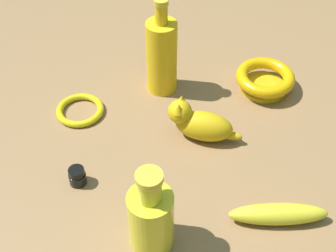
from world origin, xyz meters
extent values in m
plane|color=#936D47|center=(0.00, 0.00, 0.00)|extent=(2.00, 2.00, 0.00)
cylinder|color=yellow|center=(-0.01, 0.21, 0.06)|extent=(0.07, 0.07, 0.12)
cylinder|color=yellow|center=(-0.01, 0.21, 0.14)|extent=(0.04, 0.04, 0.04)
cylinder|color=yellow|center=(-0.01, 0.21, 0.17)|extent=(0.04, 0.04, 0.01)
ellipsoid|color=gold|center=(-0.07, -0.04, 0.03)|extent=(0.12, 0.07, 0.06)
sphere|color=gold|center=(-0.02, -0.05, 0.06)|extent=(0.05, 0.05, 0.05)
cone|color=gold|center=(-0.01, -0.03, 0.08)|extent=(0.02, 0.02, 0.02)
cone|color=gold|center=(-0.02, -0.06, 0.08)|extent=(0.02, 0.02, 0.02)
ellipsoid|color=gold|center=(-0.12, -0.04, 0.02)|extent=(0.05, 0.02, 0.02)
ellipsoid|color=yellow|center=(-0.22, 0.14, 0.02)|extent=(0.18, 0.07, 0.04)
cylinder|color=black|center=(0.15, 0.11, 0.01)|extent=(0.03, 0.03, 0.02)
cylinder|color=#BD8A0D|center=(0.15, 0.11, 0.02)|extent=(0.03, 0.03, 0.00)
cylinder|color=black|center=(0.15, 0.11, 0.03)|extent=(0.03, 0.03, 0.01)
torus|color=yellow|center=(0.21, -0.07, 0.01)|extent=(0.10, 0.10, 0.01)
cylinder|color=gold|center=(-0.18, -0.22, 0.01)|extent=(0.11, 0.11, 0.01)
torus|color=#E2A60A|center=(-0.18, -0.22, 0.03)|extent=(0.13, 0.13, 0.03)
cylinder|color=yellow|center=(0.05, -0.19, 0.09)|extent=(0.07, 0.07, 0.17)
cylinder|color=yellow|center=(0.05, -0.19, 0.19)|extent=(0.03, 0.03, 0.04)
cylinder|color=yellow|center=(0.05, -0.19, 0.22)|extent=(0.03, 0.03, 0.01)
camera|label=1|loc=(-0.11, 0.63, 0.70)|focal=50.35mm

